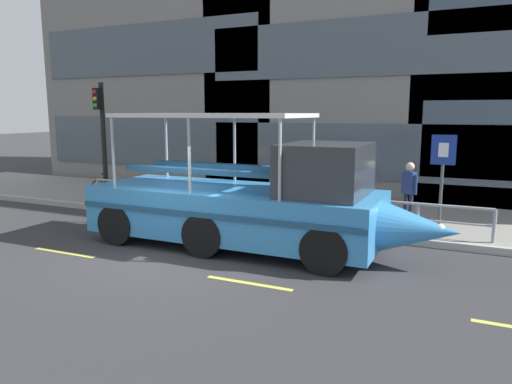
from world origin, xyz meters
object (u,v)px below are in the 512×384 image
at_px(leaned_bicycle, 110,190).
at_px(duck_tour_boat, 253,204).
at_px(traffic_light_pole, 102,130).
at_px(parking_sign, 443,166).
at_px(pedestrian_near_bow, 409,187).
at_px(pedestrian_mid_left, 296,181).

relative_size(leaned_bicycle, duck_tour_boat, 0.20).
xyz_separation_m(traffic_light_pole, leaned_bicycle, (0.12, 0.11, -2.09)).
bearing_deg(duck_tour_boat, leaned_bicycle, 158.43).
relative_size(traffic_light_pole, parking_sign, 1.62).
xyz_separation_m(leaned_bicycle, pedestrian_near_bow, (10.00, 0.62, 0.67)).
xyz_separation_m(parking_sign, leaned_bicycle, (-10.85, -0.20, -1.32)).
xyz_separation_m(parking_sign, duck_tour_boat, (-4.02, -2.90, -0.79)).
distance_m(leaned_bicycle, pedestrian_mid_left, 6.84).
height_order(traffic_light_pole, duck_tour_boat, traffic_light_pole).
distance_m(traffic_light_pole, duck_tour_boat, 7.58).
relative_size(leaned_bicycle, pedestrian_mid_left, 1.01).
bearing_deg(duck_tour_boat, traffic_light_pole, 159.57).
distance_m(traffic_light_pole, parking_sign, 11.00).
relative_size(leaned_bicycle, pedestrian_near_bow, 1.01).
relative_size(parking_sign, duck_tour_boat, 0.28).
xyz_separation_m(parking_sign, pedestrian_mid_left, (-4.06, 0.20, -0.65)).
relative_size(parking_sign, pedestrian_mid_left, 1.44).
distance_m(parking_sign, pedestrian_mid_left, 4.11).
bearing_deg(traffic_light_pole, parking_sign, 1.61).
distance_m(traffic_light_pole, pedestrian_mid_left, 7.08).
relative_size(parking_sign, leaned_bicycle, 1.44).
bearing_deg(duck_tour_boat, pedestrian_mid_left, 90.72).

